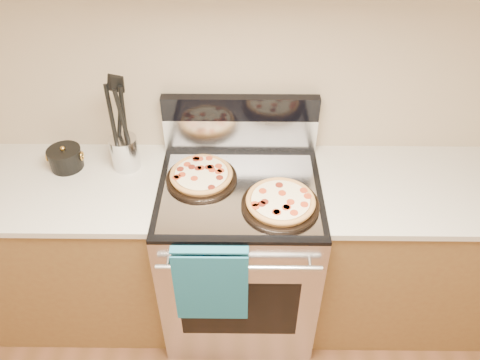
{
  "coord_description": "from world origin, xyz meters",
  "views": [
    {
      "loc": [
        0.02,
        0.01,
        2.34
      ],
      "look_at": [
        0.0,
        1.55,
        1.05
      ],
      "focal_mm": 35.0,
      "sensor_mm": 36.0,
      "label": 1
    }
  ],
  "objects_px": {
    "range_body": "(240,255)",
    "pepperoni_pizza_front": "(280,202)",
    "utensil_crock": "(125,153)",
    "saucepan": "(66,159)",
    "pepperoni_pizza_back": "(201,176)"
  },
  "relations": [
    {
      "from": "pepperoni_pizza_back",
      "to": "utensil_crock",
      "type": "height_order",
      "value": "utensil_crock"
    },
    {
      "from": "pepperoni_pizza_back",
      "to": "pepperoni_pizza_front",
      "type": "height_order",
      "value": "pepperoni_pizza_front"
    },
    {
      "from": "range_body",
      "to": "utensil_crock",
      "type": "height_order",
      "value": "utensil_crock"
    },
    {
      "from": "pepperoni_pizza_back",
      "to": "utensil_crock",
      "type": "relative_size",
      "value": 1.98
    },
    {
      "from": "range_body",
      "to": "pepperoni_pizza_back",
      "type": "distance_m",
      "value": 0.53
    },
    {
      "from": "range_body",
      "to": "pepperoni_pizza_front",
      "type": "height_order",
      "value": "pepperoni_pizza_front"
    },
    {
      "from": "pepperoni_pizza_front",
      "to": "utensil_crock",
      "type": "relative_size",
      "value": 2.05
    },
    {
      "from": "range_body",
      "to": "pepperoni_pizza_front",
      "type": "distance_m",
      "value": 0.55
    },
    {
      "from": "pepperoni_pizza_front",
      "to": "utensil_crock",
      "type": "bearing_deg",
      "value": 157.97
    },
    {
      "from": "pepperoni_pizza_back",
      "to": "saucepan",
      "type": "relative_size",
      "value": 2.11
    },
    {
      "from": "range_body",
      "to": "pepperoni_pizza_front",
      "type": "relative_size",
      "value": 2.65
    },
    {
      "from": "range_body",
      "to": "utensil_crock",
      "type": "relative_size",
      "value": 5.44
    },
    {
      "from": "pepperoni_pizza_front",
      "to": "utensil_crock",
      "type": "height_order",
      "value": "utensil_crock"
    },
    {
      "from": "utensil_crock",
      "to": "saucepan",
      "type": "bearing_deg",
      "value": -178.44
    },
    {
      "from": "pepperoni_pizza_back",
      "to": "range_body",
      "type": "bearing_deg",
      "value": -15.71
    }
  ]
}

